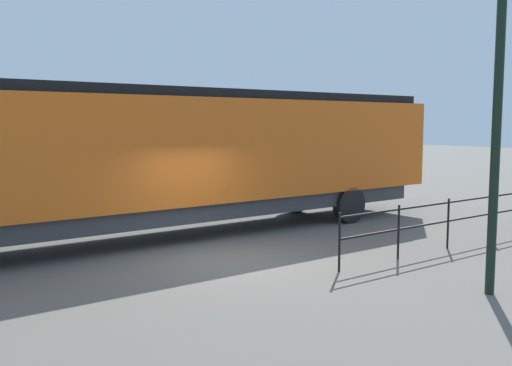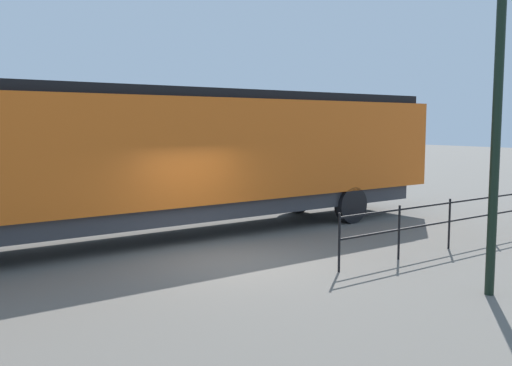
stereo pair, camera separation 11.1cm
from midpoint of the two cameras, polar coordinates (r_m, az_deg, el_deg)
ground_plane at (r=12.60m, az=-3.18°, el=-7.86°), size 120.00×120.00×0.00m
locomotive at (r=15.04m, az=-8.79°, el=2.88°), size 2.81×18.33×3.90m
lamp_post at (r=10.79m, az=23.16°, el=14.99°), size 0.49×0.49×7.08m
platform_fence at (r=15.97m, az=22.33°, el=-2.45°), size 0.05×11.08×1.22m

